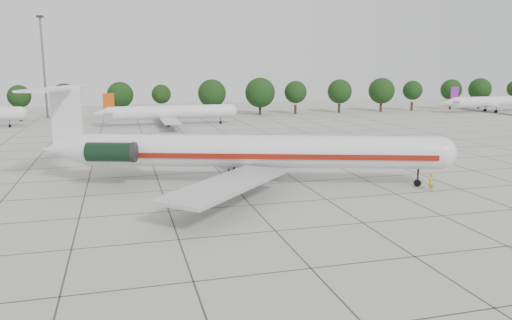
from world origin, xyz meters
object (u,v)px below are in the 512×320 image
Objects in this scene: bg_airliner_c at (171,112)px; floodlight_mast at (43,61)px; main_airliner at (237,151)px; ground_crew at (431,182)px; bg_airliner_e at (494,102)px.

floodlight_mast is (-28.99, 24.65, 11.37)m from bg_airliner_c.
main_airliner is 21.64m from ground_crew.
main_airliner is 1.82× the size of floodlight_mast.
floodlight_mast reaches higher than bg_airliner_e.
bg_airliner_c is at bearing 109.94° from main_airliner.
floodlight_mast is at bearing -75.94° from ground_crew.
floodlight_mast is (-50.45, 91.57, 13.34)m from ground_crew.
bg_airliner_e is at bearing 4.62° from bg_airliner_c.
bg_airliner_e is (71.27, 74.42, 1.96)m from ground_crew.
ground_crew is at bearing -72.22° from bg_airliner_c.
main_airliner is at bearing -69.73° from floodlight_mast.
main_airliner is 1.64× the size of bg_airliner_c.
main_airliner is 24.51× the size of ground_crew.
bg_airliner_e is at bearing -148.55° from ground_crew.
bg_airliner_c is at bearing -87.01° from ground_crew.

